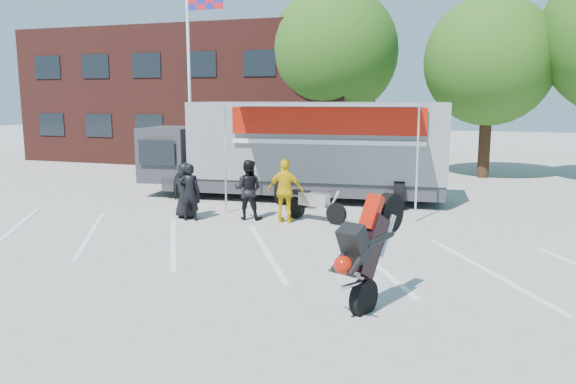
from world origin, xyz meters
The scene contains 13 objects.
ground centered at (0.00, 0.00, 0.00)m, with size 100.00×100.00×0.00m, color #ABABA5.
parking_bay_lines centered at (0.00, 1.00, 0.01)m, with size 18.00×5.00×0.01m, color white.
office_building centered at (-10.00, 18.00, 3.50)m, with size 18.00×8.00×7.00m, color #491C17.
flagpole centered at (-6.24, 10.00, 5.05)m, with size 1.61×0.12×8.00m.
tree_left centered at (-2.00, 16.00, 5.57)m, with size 6.12×6.12×8.64m.
tree_mid centered at (5.00, 15.00, 4.94)m, with size 5.44×5.44×7.68m.
transporter_truck centered at (-0.91, 7.49, 0.00)m, with size 10.35×4.99×3.29m, color gray, non-canonical shape.
parked_motorcycle centered at (0.46, 4.26, 0.00)m, with size 0.67×2.00×1.05m, color #ADADB1, non-canonical shape.
stunt_bike_rider centered at (3.30, -1.45, 0.00)m, with size 0.84×1.79×2.11m, color black, non-canonical shape.
spectator_leather_a centered at (-3.22, 3.50, 0.81)m, with size 0.79×0.51×1.62m, color black.
spectator_leather_b centered at (-2.94, 3.25, 0.81)m, with size 0.59×0.39×1.63m, color black.
spectator_leather_c centered at (-1.44, 3.92, 0.86)m, with size 0.83×0.65×1.72m, color black.
spectator_hivis centered at (-0.29, 3.86, 0.89)m, with size 1.04×0.43×1.78m, color yellow.
Camera 1 is at (4.66, -10.66, 3.48)m, focal length 35.00 mm.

